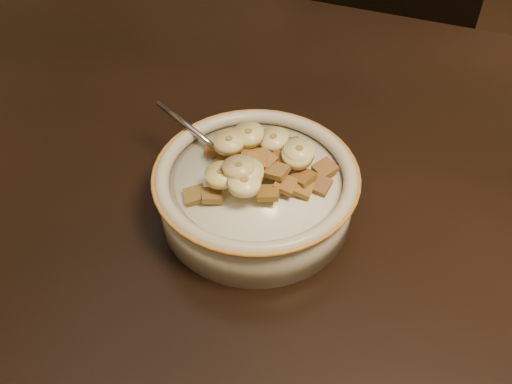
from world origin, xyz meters
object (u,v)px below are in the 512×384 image
at_px(cereal_bowl, 256,196).
at_px(spoon, 233,162).
at_px(chair, 353,104).
at_px(table, 195,193).

height_order(cereal_bowl, spoon, spoon).
xyz_separation_m(chair, cereal_bowl, (0.04, -0.61, 0.32)).
bearing_deg(table, cereal_bowl, -13.46).
bearing_deg(spoon, table, -77.00).
bearing_deg(cereal_bowl, chair, 93.38).
relative_size(cereal_bowl, spoon, 4.17).
distance_m(chair, cereal_bowl, 0.69).
bearing_deg(chair, cereal_bowl, -107.57).
height_order(table, cereal_bowl, cereal_bowl).
distance_m(table, cereal_bowl, 0.10).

